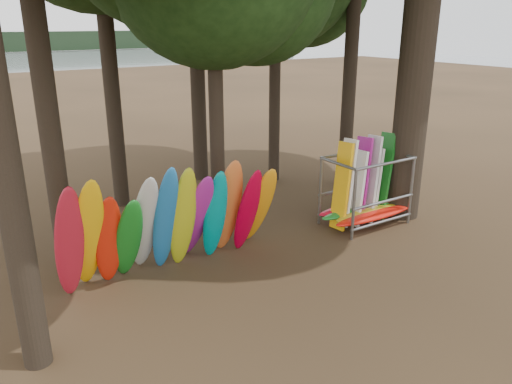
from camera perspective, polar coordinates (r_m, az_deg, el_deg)
ground at (r=14.17m, az=5.61°, el=-6.55°), size 120.00×120.00×0.00m
lake at (r=70.71m, az=-26.55°, el=12.07°), size 160.00×160.00×0.00m
kayak_row at (r=12.56m, az=-9.26°, el=-3.40°), size 5.83×1.91×3.13m
storage_rack at (r=15.89m, az=12.38°, el=-0.08°), size 3.16×1.50×2.79m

